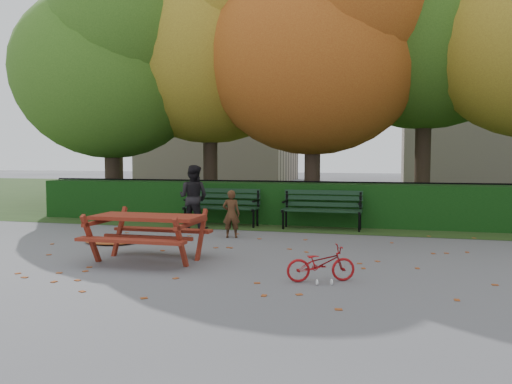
% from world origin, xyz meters
% --- Properties ---
extents(ground, '(90.00, 90.00, 0.00)m').
position_xyz_m(ground, '(0.00, 0.00, 0.00)').
color(ground, slate).
rests_on(ground, ground).
extents(grass_strip, '(90.00, 90.00, 0.00)m').
position_xyz_m(grass_strip, '(0.00, 14.00, 0.01)').
color(grass_strip, '#213915').
rests_on(grass_strip, ground).
extents(building_left, '(10.00, 7.00, 15.00)m').
position_xyz_m(building_left, '(-9.00, 26.00, 7.50)').
color(building_left, '#A59684').
rests_on(building_left, ground).
extents(building_right, '(9.00, 6.00, 12.00)m').
position_xyz_m(building_right, '(8.00, 28.00, 6.00)').
color(building_right, '#A59684').
rests_on(building_right, ground).
extents(hedge, '(13.00, 0.90, 1.00)m').
position_xyz_m(hedge, '(0.00, 4.50, 0.50)').
color(hedge, black).
rests_on(hedge, ground).
extents(iron_fence, '(14.00, 0.04, 1.02)m').
position_xyz_m(iron_fence, '(0.00, 5.30, 0.54)').
color(iron_fence, black).
rests_on(iron_fence, ground).
extents(tree_a, '(5.88, 5.60, 7.48)m').
position_xyz_m(tree_a, '(-5.19, 5.58, 4.52)').
color(tree_a, '#32261D').
rests_on(tree_a, ground).
extents(tree_b, '(6.72, 6.40, 8.79)m').
position_xyz_m(tree_b, '(-2.44, 6.75, 5.40)').
color(tree_b, '#32261D').
rests_on(tree_b, ground).
extents(tree_c, '(6.30, 6.00, 8.00)m').
position_xyz_m(tree_c, '(0.83, 5.96, 4.82)').
color(tree_c, '#32261D').
rests_on(tree_c, ground).
extents(tree_f, '(6.93, 6.60, 9.19)m').
position_xyz_m(tree_f, '(-7.13, 9.24, 5.69)').
color(tree_f, '#32261D').
rests_on(tree_f, ground).
extents(bench_left, '(1.80, 0.57, 0.88)m').
position_xyz_m(bench_left, '(-1.30, 3.70, 0.52)').
color(bench_left, black).
rests_on(bench_left, ground).
extents(bench_right, '(1.80, 0.57, 0.88)m').
position_xyz_m(bench_right, '(1.10, 3.70, 0.52)').
color(bench_right, black).
rests_on(bench_right, ground).
extents(picnic_table, '(1.72, 1.39, 0.83)m').
position_xyz_m(picnic_table, '(-1.11, -0.53, 0.57)').
color(picnic_table, maroon).
rests_on(picnic_table, ground).
extents(leaf_pile, '(1.09, 0.81, 0.07)m').
position_xyz_m(leaf_pile, '(-2.58, 0.79, 0.04)').
color(leaf_pile, maroon).
rests_on(leaf_pile, ground).
extents(leaf_scatter, '(9.00, 5.70, 0.01)m').
position_xyz_m(leaf_scatter, '(0.00, 0.30, 0.01)').
color(leaf_scatter, maroon).
rests_on(leaf_scatter, ground).
extents(child, '(0.39, 0.30, 0.98)m').
position_xyz_m(child, '(-0.53, 2.00, 0.49)').
color(child, '#422615').
rests_on(child, ground).
extents(adult, '(0.77, 0.63, 1.47)m').
position_xyz_m(adult, '(-1.72, 2.90, 0.73)').
color(adult, black).
rests_on(adult, ground).
extents(bicycle, '(0.97, 0.64, 0.48)m').
position_xyz_m(bicycle, '(1.70, -1.13, 0.24)').
color(bicycle, maroon).
rests_on(bicycle, ground).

